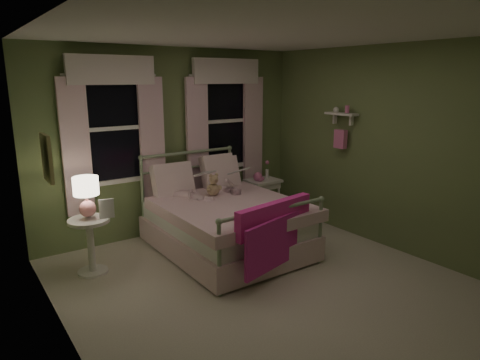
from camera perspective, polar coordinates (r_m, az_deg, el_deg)
room_shell at (r=4.39m, az=3.32°, el=1.84°), size 4.20×4.20×4.20m
bed at (r=5.53m, az=-1.97°, el=-5.63°), size 1.58×2.04×1.18m
pink_throw at (r=4.68m, az=4.80°, el=-6.24°), size 1.10×0.36×0.71m
child_left at (r=5.58m, az=-6.90°, el=1.01°), size 0.35×0.29×0.84m
child_right at (r=5.88m, az=-2.07°, el=0.88°), size 0.34×0.27×0.67m
book_left at (r=5.37m, az=-5.63°, el=0.27°), size 0.20×0.12×0.26m
book_right at (r=5.67m, az=-0.69°, el=0.59°), size 0.22×0.18×0.26m
teddy_bear at (r=5.63m, az=-3.57°, el=-0.88°), size 0.23×0.18×0.30m
nightstand_left at (r=5.15m, az=-19.34°, el=-7.35°), size 0.46×0.46×0.65m
table_lamp at (r=5.00m, az=-19.82°, el=-1.58°), size 0.28×0.28×0.45m
book_nightstand at (r=5.03m, az=-18.21°, el=-4.88°), size 0.22×0.26×0.02m
nightstand_right at (r=6.65m, az=3.07°, el=-0.78°), size 0.50×0.40×0.64m
pink_toy at (r=6.55m, az=2.42°, el=0.43°), size 0.14×0.20×0.14m
bud_vase at (r=6.71m, az=3.64°, el=1.44°), size 0.06×0.06×0.28m
window_left at (r=5.73m, az=-16.42°, el=7.30°), size 1.34×0.13×1.96m
window_right at (r=6.47m, az=-1.91°, el=8.47°), size 1.34×0.13×1.96m
wall_shelf at (r=6.16m, az=13.31°, el=6.94°), size 0.15×0.50×0.60m
framed_picture at (r=4.09m, az=-24.34°, el=2.67°), size 0.03×0.32×0.42m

